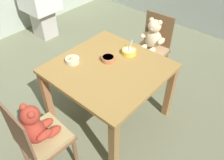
# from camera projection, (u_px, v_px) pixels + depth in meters

# --- Properties ---
(ground_plane) EXTENTS (5.20, 5.20, 0.04)m
(ground_plane) POSITION_uv_depth(u_px,v_px,m) (109.00, 116.00, 2.72)
(ground_plane) COLOR #707457
(dining_table) EXTENTS (1.03, 1.02, 0.71)m
(dining_table) POSITION_uv_depth(u_px,v_px,m) (109.00, 76.00, 2.32)
(dining_table) COLOR olive
(dining_table) RESTS_ON ground_plane
(teddy_chair_near_front) EXTENTS (0.42, 0.40, 0.89)m
(teddy_chair_near_front) POSITION_uv_depth(u_px,v_px,m) (38.00, 132.00, 1.86)
(teddy_chair_near_front) COLOR brown
(teddy_chair_near_front) RESTS_ON ground_plane
(teddy_chair_far_center) EXTENTS (0.43, 0.40, 0.88)m
(teddy_chair_far_center) POSITION_uv_depth(u_px,v_px,m) (152.00, 43.00, 2.86)
(teddy_chair_far_center) COLOR brown
(teddy_chair_far_center) RESTS_ON ground_plane
(porridge_bowl_cream_near_left) EXTENTS (0.14, 0.14, 0.12)m
(porridge_bowl_cream_near_left) POSITION_uv_depth(u_px,v_px,m) (72.00, 60.00, 2.29)
(porridge_bowl_cream_near_left) COLOR beige
(porridge_bowl_cream_near_left) RESTS_ON dining_table
(porridge_bowl_terracotta_center) EXTENTS (0.14, 0.14, 0.05)m
(porridge_bowl_terracotta_center) POSITION_uv_depth(u_px,v_px,m) (108.00, 59.00, 2.31)
(porridge_bowl_terracotta_center) COLOR #BA7046
(porridge_bowl_terracotta_center) RESTS_ON dining_table
(porridge_bowl_yellow_far_center) EXTENTS (0.15, 0.16, 0.12)m
(porridge_bowl_yellow_far_center) POSITION_uv_depth(u_px,v_px,m) (129.00, 52.00, 2.40)
(porridge_bowl_yellow_far_center) COLOR yellow
(porridge_bowl_yellow_far_center) RESTS_ON dining_table
(sink_basin) EXTENTS (0.54, 0.48, 0.79)m
(sink_basin) POSITION_uv_depth(u_px,v_px,m) (41.00, 7.00, 3.76)
(sink_basin) COLOR #B7B2A8
(sink_basin) RESTS_ON ground_plane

